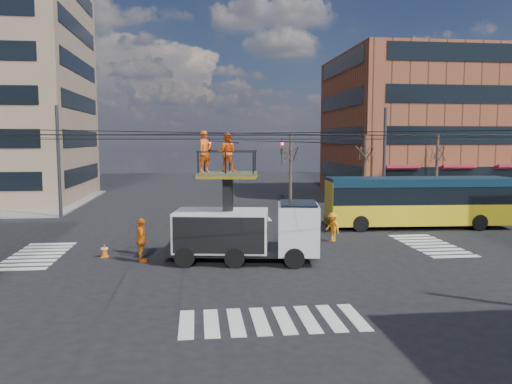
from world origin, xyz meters
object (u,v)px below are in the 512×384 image
Objects in this scene: traffic_cone at (104,250)px; worker_ground at (141,240)px; flagger at (333,227)px; city_bus at (418,201)px; utility_truck at (245,219)px.

worker_ground is at bearing -32.26° from traffic_cone.
flagger is at bearing 11.21° from traffic_cone.
traffic_cone is at bearing 47.62° from worker_ground.
city_bus reaches higher than traffic_cone.
city_bus is 17.93m from worker_ground.
worker_ground reaches higher than traffic_cone.
worker_ground is 10.55m from flagger.
worker_ground is at bearing -153.59° from city_bus.
traffic_cone is (-18.33, -5.90, -1.40)m from city_bus.
city_bus is at bearing 17.84° from traffic_cone.
utility_truck is at bearing -105.70° from worker_ground.
worker_ground is 1.26× the size of flagger.
flagger is (5.20, 3.98, -1.19)m from utility_truck.
utility_truck is at bearing -144.10° from city_bus.
flagger is at bearing -148.22° from city_bus.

